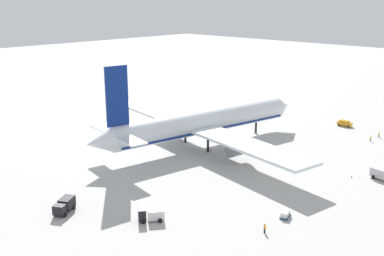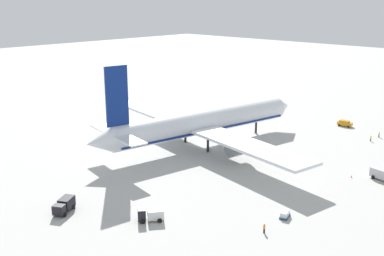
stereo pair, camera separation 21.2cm
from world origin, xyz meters
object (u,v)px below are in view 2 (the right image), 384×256
object	(u,v)px
airliner	(201,123)
ground_worker_2	(264,228)
service_truck_1	(150,214)
traffic_cone_1	(351,176)
baggage_cart_0	(285,214)
service_truck_0	(64,205)
ground_worker_1	(379,134)
ground_worker_5	(371,138)
service_van	(345,123)

from	to	relation	value
airliner	ground_worker_2	distance (m)	51.97
service_truck_1	traffic_cone_1	world-z (taller)	service_truck_1
baggage_cart_0	traffic_cone_1	size ratio (longest dim) A/B	6.40
service_truck_0	ground_worker_1	bearing A→B (deg)	-14.91
airliner	traffic_cone_1	xyz separation A→B (m)	(7.08, -42.16, -6.51)
traffic_cone_1	ground_worker_5	bearing A→B (deg)	15.50
ground_worker_1	ground_worker_2	xyz separation A→B (m)	(-72.88, -8.82, 0.00)
service_truck_1	ground_worker_2	bearing A→B (deg)	-59.01
ground_worker_2	traffic_cone_1	distance (m)	36.29
service_truck_1	service_van	distance (m)	88.60
baggage_cart_0	ground_worker_5	world-z (taller)	ground_worker_5
ground_worker_2	traffic_cone_1	world-z (taller)	ground_worker_2
airliner	service_truck_0	distance (m)	50.67
airliner	baggage_cart_0	bearing A→B (deg)	-116.98
ground_worker_2	ground_worker_5	size ratio (longest dim) A/B	1.04
traffic_cone_1	baggage_cart_0	bearing A→B (deg)	179.56
service_truck_1	baggage_cart_0	world-z (taller)	service_truck_1
airliner	ground_worker_5	distance (m)	51.06
ground_worker_5	traffic_cone_1	bearing A→B (deg)	-164.50
service_van	ground_worker_5	distance (m)	16.64
service_van	baggage_cart_0	world-z (taller)	service_van
baggage_cart_0	traffic_cone_1	bearing A→B (deg)	-0.44
service_truck_1	airliner	bearing A→B (deg)	30.95
ground_worker_5	ground_worker_1	bearing A→B (deg)	-1.75
service_truck_0	traffic_cone_1	distance (m)	65.70
baggage_cart_0	ground_worker_5	size ratio (longest dim) A/B	2.05
service_truck_1	ground_worker_5	world-z (taller)	service_truck_1
service_truck_0	ground_worker_1	distance (m)	96.51
traffic_cone_1	service_truck_1	bearing A→B (deg)	159.18
service_truck_1	ground_worker_2	distance (m)	21.50
service_truck_1	traffic_cone_1	size ratio (longest dim) A/B	9.51
service_van	ground_worker_2	xyz separation A→B (m)	(-77.45, -22.09, -0.12)
service_van	service_truck_1	bearing A→B (deg)	-177.63
ground_worker_5	traffic_cone_1	world-z (taller)	ground_worker_5
ground_worker_2	service_truck_1	bearing A→B (deg)	120.99
ground_worker_5	service_truck_0	bearing A→B (deg)	164.28
baggage_cart_0	ground_worker_1	world-z (taller)	ground_worker_1
service_truck_1	ground_worker_5	size ratio (longest dim) A/B	3.05
service_van	ground_worker_5	bearing A→B (deg)	-128.05
service_van	traffic_cone_1	bearing A→B (deg)	-152.23
airliner	ground_worker_5	world-z (taller)	airliner
baggage_cart_0	ground_worker_1	size ratio (longest dim) A/B	1.97
ground_worker_2	baggage_cart_0	bearing A→B (deg)	4.66
service_truck_0	ground_worker_5	world-z (taller)	service_truck_0
service_van	ground_worker_2	bearing A→B (deg)	-164.08
ground_worker_1	ground_worker_5	bearing A→B (deg)	178.25
ground_worker_5	ground_worker_2	bearing A→B (deg)	-172.38
ground_worker_2	service_van	bearing A→B (deg)	15.92
ground_worker_2	traffic_cone_1	size ratio (longest dim) A/B	3.24
ground_worker_5	service_truck_1	bearing A→B (deg)	173.12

